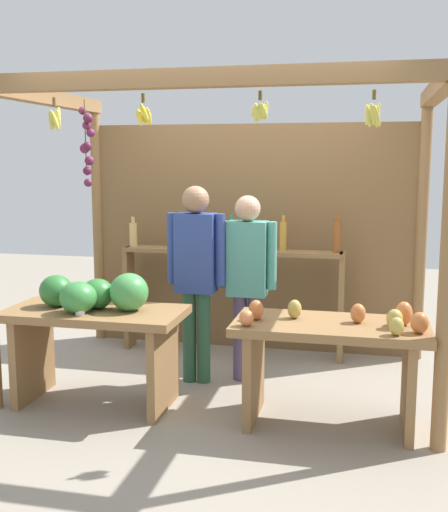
# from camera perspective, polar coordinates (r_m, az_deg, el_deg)

# --- Properties ---
(ground_plane) EXTENTS (12.00, 12.00, 0.00)m
(ground_plane) POSITION_cam_1_polar(r_m,az_deg,el_deg) (5.36, 0.46, -11.16)
(ground_plane) COLOR gray
(ground_plane) RESTS_ON ground
(market_stall) EXTENTS (3.26, 2.02, 2.40)m
(market_stall) POSITION_cam_1_polar(r_m,az_deg,el_deg) (5.50, 1.43, 4.22)
(market_stall) COLOR olive
(market_stall) RESTS_ON ground
(fruit_counter_left) EXTENTS (1.32, 0.64, 1.01)m
(fruit_counter_left) POSITION_cam_1_polar(r_m,az_deg,el_deg) (4.77, -11.63, -5.59)
(fruit_counter_left) COLOR olive
(fruit_counter_left) RESTS_ON ground
(fruit_counter_right) EXTENTS (1.32, 0.64, 0.89)m
(fruit_counter_right) POSITION_cam_1_polar(r_m,az_deg,el_deg) (4.39, 9.78, -8.20)
(fruit_counter_right) COLOR olive
(fruit_counter_right) RESTS_ON ground
(bottle_shelf_unit) EXTENTS (2.09, 0.22, 1.35)m
(bottle_shelf_unit) POSITION_cam_1_polar(r_m,az_deg,el_deg) (5.86, 0.60, -1.44)
(bottle_shelf_unit) COLOR olive
(bottle_shelf_unit) RESTS_ON ground
(vendor_man) EXTENTS (0.48, 0.22, 1.62)m
(vendor_man) POSITION_cam_1_polar(r_m,az_deg,el_deg) (5.09, -2.56, -0.92)
(vendor_man) COLOR #2B5940
(vendor_man) RESTS_ON ground
(vendor_woman) EXTENTS (0.48, 0.21, 1.54)m
(vendor_woman) POSITION_cam_1_polar(r_m,az_deg,el_deg) (5.13, 2.13, -1.45)
(vendor_woman) COLOR #53436A
(vendor_woman) RESTS_ON ground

